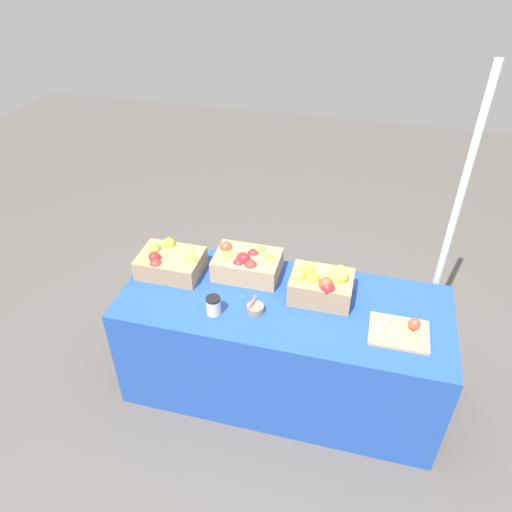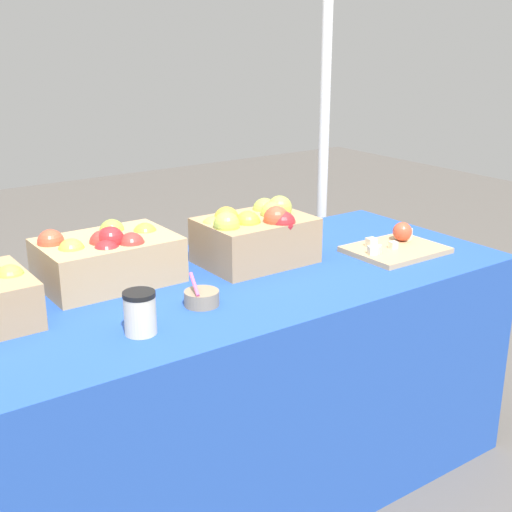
% 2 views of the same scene
% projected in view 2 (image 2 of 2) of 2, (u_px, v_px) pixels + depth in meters
% --- Properties ---
extents(ground_plane, '(10.00, 10.00, 0.00)m').
position_uv_depth(ground_plane, '(223.00, 488.00, 2.30)').
color(ground_plane, '#56514C').
extents(table, '(1.90, 0.76, 0.74)m').
position_uv_depth(table, '(221.00, 391.00, 2.18)').
color(table, '#234CAD').
rests_on(table, ground_plane).
extents(apple_crate_middle, '(0.39, 0.27, 0.18)m').
position_uv_depth(apple_crate_middle, '(108.00, 256.00, 2.04)').
color(apple_crate_middle, tan).
rests_on(apple_crate_middle, table).
extents(apple_crate_right, '(0.35, 0.26, 0.21)m').
position_uv_depth(apple_crate_right, '(255.00, 235.00, 2.21)').
color(apple_crate_right, tan).
rests_on(apple_crate_right, table).
extents(cutting_board_front, '(0.31, 0.24, 0.09)m').
position_uv_depth(cutting_board_front, '(396.00, 246.00, 2.35)').
color(cutting_board_front, tan).
rests_on(cutting_board_front, table).
extents(sample_bowl_near, '(0.10, 0.10, 0.09)m').
position_uv_depth(sample_bowl_near, '(202.00, 298.00, 1.89)').
color(sample_bowl_near, gray).
rests_on(sample_bowl_near, table).
extents(sample_bowl_mid, '(0.10, 0.10, 0.09)m').
position_uv_depth(sample_bowl_mid, '(218.00, 240.00, 2.39)').
color(sample_bowl_mid, '#4C4C51').
rests_on(sample_bowl_mid, table).
extents(coffee_cup, '(0.08, 0.08, 0.11)m').
position_uv_depth(coffee_cup, '(140.00, 313.00, 1.70)').
color(coffee_cup, beige).
rests_on(coffee_cup, table).
extents(tent_pole, '(0.04, 0.04, 1.99)m').
position_uv_depth(tent_pole, '(324.00, 145.00, 2.91)').
color(tent_pole, white).
rests_on(tent_pole, ground_plane).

